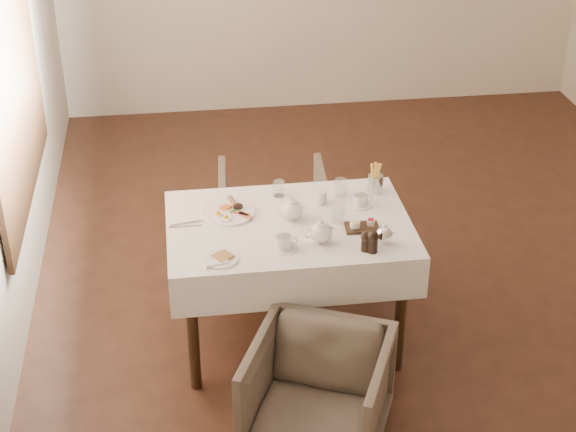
# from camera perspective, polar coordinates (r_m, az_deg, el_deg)

# --- Properties ---
(room) EXTENTS (5.00, 5.00, 5.00)m
(room) POSITION_cam_1_polar(r_m,az_deg,el_deg) (5.10, -17.92, 11.49)
(room) COLOR black
(room) RESTS_ON ground
(table) EXTENTS (1.28, 0.88, 0.75)m
(table) POSITION_cam_1_polar(r_m,az_deg,el_deg) (4.68, 0.06, -1.69)
(table) COLOR black
(table) RESTS_ON ground
(armchair_near) EXTENTS (0.83, 0.84, 0.59)m
(armchair_near) POSITION_cam_1_polar(r_m,az_deg,el_deg) (4.23, 1.93, -11.55)
(armchair_near) COLOR #4B4037
(armchair_near) RESTS_ON ground
(armchair_far) EXTENTS (0.71, 0.73, 0.62)m
(armchair_far) POSITION_cam_1_polar(r_m,az_deg,el_deg) (5.56, -0.99, -0.10)
(armchair_far) COLOR #4B4037
(armchair_far) RESTS_ON ground
(breakfast_plate) EXTENTS (0.28, 0.28, 0.04)m
(breakfast_plate) POSITION_cam_1_polar(r_m,az_deg,el_deg) (4.72, -3.86, 0.29)
(breakfast_plate) COLOR white
(breakfast_plate) RESTS_ON table
(side_plate) EXTENTS (0.18, 0.17, 0.02)m
(side_plate) POSITION_cam_1_polar(r_m,az_deg,el_deg) (4.32, -4.46, -2.81)
(side_plate) COLOR white
(side_plate) RESTS_ON table
(teapot_centre) EXTENTS (0.18, 0.15, 0.13)m
(teapot_centre) POSITION_cam_1_polar(r_m,az_deg,el_deg) (4.62, 0.27, 0.51)
(teapot_centre) COLOR white
(teapot_centre) RESTS_ON table
(teapot_front) EXTENTS (0.18, 0.15, 0.13)m
(teapot_front) POSITION_cam_1_polar(r_m,az_deg,el_deg) (4.43, 2.15, -0.97)
(teapot_front) COLOR white
(teapot_front) RESTS_ON table
(creamer) EXTENTS (0.08, 0.08, 0.08)m
(creamer) POSITION_cam_1_polar(r_m,az_deg,el_deg) (4.79, 2.15, 1.25)
(creamer) COLOR white
(creamer) RESTS_ON table
(teacup_near) EXTENTS (0.14, 0.14, 0.07)m
(teacup_near) POSITION_cam_1_polar(r_m,az_deg,el_deg) (4.39, -0.30, -1.74)
(teacup_near) COLOR white
(teacup_near) RESTS_ON table
(teacup_far) EXTENTS (0.13, 0.13, 0.06)m
(teacup_far) POSITION_cam_1_polar(r_m,az_deg,el_deg) (4.79, 4.73, 0.98)
(teacup_far) COLOR white
(teacup_far) RESTS_ON table
(glass_left) EXTENTS (0.08, 0.08, 0.09)m
(glass_left) POSITION_cam_1_polar(r_m,az_deg,el_deg) (4.86, -0.61, 1.79)
(glass_left) COLOR silver
(glass_left) RESTS_ON table
(glass_mid) EXTENTS (0.08, 0.08, 0.10)m
(glass_mid) POSITION_cam_1_polar(r_m,az_deg,el_deg) (4.62, 3.27, 0.19)
(glass_mid) COLOR silver
(glass_mid) RESTS_ON table
(glass_right) EXTENTS (0.09, 0.09, 0.10)m
(glass_right) POSITION_cam_1_polar(r_m,az_deg,el_deg) (4.87, 3.42, 1.85)
(glass_right) COLOR silver
(glass_right) RESTS_ON table
(condiment_board) EXTENTS (0.18, 0.13, 0.04)m
(condiment_board) POSITION_cam_1_polar(r_m,az_deg,el_deg) (4.58, 4.79, -0.67)
(condiment_board) COLOR black
(condiment_board) RESTS_ON table
(pepper_mill_left) EXTENTS (0.07, 0.07, 0.11)m
(pepper_mill_left) POSITION_cam_1_polar(r_m,az_deg,el_deg) (4.38, 5.04, -1.63)
(pepper_mill_left) COLOR black
(pepper_mill_left) RESTS_ON table
(pepper_mill_right) EXTENTS (0.07, 0.07, 0.12)m
(pepper_mill_right) POSITION_cam_1_polar(r_m,az_deg,el_deg) (4.37, 5.51, -1.65)
(pepper_mill_right) COLOR black
(pepper_mill_right) RESTS_ON table
(silver_pot) EXTENTS (0.13, 0.12, 0.11)m
(silver_pot) POSITION_cam_1_polar(r_m,az_deg,el_deg) (4.44, 6.23, -1.14)
(silver_pot) COLOR white
(silver_pot) RESTS_ON table
(fries_cup) EXTENTS (0.09, 0.09, 0.18)m
(fries_cup) POSITION_cam_1_polar(r_m,az_deg,el_deg) (4.91, 5.67, 2.39)
(fries_cup) COLOR silver
(fries_cup) RESTS_ON table
(cutlery_fork) EXTENTS (0.20, 0.05, 0.00)m
(cutlery_fork) POSITION_cam_1_polar(r_m,az_deg,el_deg) (4.65, -6.40, -0.45)
(cutlery_fork) COLOR silver
(cutlery_fork) RESTS_ON table
(cutlery_knife) EXTENTS (0.17, 0.01, 0.00)m
(cutlery_knife) POSITION_cam_1_polar(r_m,az_deg,el_deg) (4.62, -6.64, -0.68)
(cutlery_knife) COLOR silver
(cutlery_knife) RESTS_ON table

